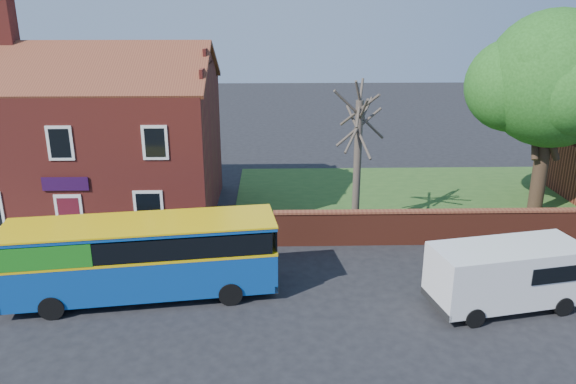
{
  "coord_description": "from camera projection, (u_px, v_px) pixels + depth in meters",
  "views": [
    {
      "loc": [
        2.07,
        -15.89,
        10.25
      ],
      "look_at": [
        2.59,
        5.0,
        3.17
      ],
      "focal_mm": 35.0,
      "sensor_mm": 36.0,
      "label": 1
    }
  ],
  "objects": [
    {
      "name": "ground",
      "position": [
        212.0,
        334.0,
        18.28
      ],
      "size": [
        120.0,
        120.0,
        0.0
      ],
      "primitive_type": "plane",
      "color": "black",
      "rests_on": "ground"
    },
    {
      "name": "pavement",
      "position": [
        59.0,
        258.0,
        23.54
      ],
      "size": [
        18.0,
        3.5,
        0.12
      ],
      "primitive_type": "cube",
      "color": "gray",
      "rests_on": "ground"
    },
    {
      "name": "kerb",
      "position": [
        43.0,
        277.0,
        21.88
      ],
      "size": [
        18.0,
        0.15,
        0.14
      ],
      "primitive_type": "cube",
      "color": "slate",
      "rests_on": "ground"
    },
    {
      "name": "grass_strip",
      "position": [
        473.0,
        198.0,
        30.9
      ],
      "size": [
        26.0,
        12.0,
        0.04
      ],
      "primitive_type": "cube",
      "color": "#426B28",
      "rests_on": "ground"
    },
    {
      "name": "shop_building",
      "position": [
        92.0,
        147.0,
        27.91
      ],
      "size": [
        12.3,
        8.13,
        10.5
      ],
      "color": "maroon",
      "rests_on": "ground"
    },
    {
      "name": "boundary_wall",
      "position": [
        520.0,
        226.0,
        24.96
      ],
      "size": [
        22.0,
        0.38,
        1.6
      ],
      "color": "maroon",
      "rests_on": "ground"
    },
    {
      "name": "bus",
      "position": [
        134.0,
        256.0,
        20.09
      ],
      "size": [
        9.74,
        3.65,
        2.9
      ],
      "rotation": [
        0.0,
        0.0,
        0.13
      ],
      "color": "#0D4299",
      "rests_on": "ground"
    },
    {
      "name": "van_near",
      "position": [
        506.0,
        273.0,
        19.54
      ],
      "size": [
        5.58,
        3.1,
        2.31
      ],
      "rotation": [
        0.0,
        0.0,
        0.2
      ],
      "color": "white",
      "rests_on": "ground"
    },
    {
      "name": "large_tree",
      "position": [
        553.0,
        83.0,
        26.85
      ],
      "size": [
        8.25,
        6.53,
        10.07
      ],
      "color": "black",
      "rests_on": "ground"
    },
    {
      "name": "bare_tree",
      "position": [
        357.0,
        159.0,
        25.7
      ],
      "size": [
        2.51,
        2.99,
        6.7
      ],
      "color": "#4C4238",
      "rests_on": "ground"
    }
  ]
}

